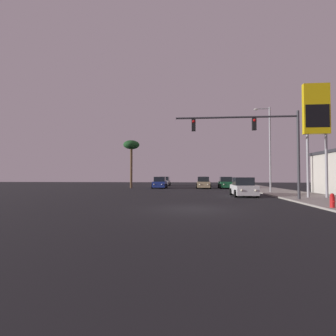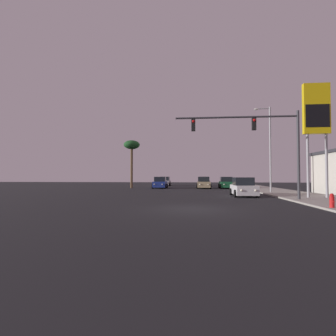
# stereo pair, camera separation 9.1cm
# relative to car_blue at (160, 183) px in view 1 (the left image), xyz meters

# --- Properties ---
(ground_plane) EXTENTS (120.00, 120.00, 0.00)m
(ground_plane) POSITION_rel_car_blue_xyz_m (4.74, -24.02, -0.76)
(ground_plane) COLOR black
(sidewalk_right) EXTENTS (5.00, 60.00, 0.12)m
(sidewalk_right) POSITION_rel_car_blue_xyz_m (14.24, -14.02, -0.70)
(sidewalk_right) COLOR #9E998E
(sidewalk_right) RESTS_ON ground
(car_blue) EXTENTS (2.04, 4.33, 1.68)m
(car_blue) POSITION_rel_car_blue_xyz_m (0.00, 0.00, 0.00)
(car_blue) COLOR navy
(car_blue) RESTS_ON ground
(car_tan) EXTENTS (2.04, 4.32, 1.68)m
(car_tan) POSITION_rel_car_blue_xyz_m (6.37, 0.04, 0.00)
(car_tan) COLOR tan
(car_tan) RESTS_ON ground
(car_green) EXTENTS (2.04, 4.33, 1.68)m
(car_green) POSITION_rel_car_blue_xyz_m (9.66, 0.42, 0.00)
(car_green) COLOR #195933
(car_green) RESTS_ON ground
(car_black) EXTENTS (2.04, 4.34, 1.68)m
(car_black) POSITION_rel_car_blue_xyz_m (6.78, 8.75, 0.00)
(car_black) COLOR black
(car_black) RESTS_ON ground
(car_white) EXTENTS (2.04, 4.31, 1.68)m
(car_white) POSITION_rel_car_blue_xyz_m (9.30, -14.44, 0.00)
(car_white) COLOR silver
(car_white) RESTS_ON ground
(car_silver) EXTENTS (2.04, 4.32, 1.68)m
(car_silver) POSITION_rel_car_blue_xyz_m (-0.26, 9.13, 0.00)
(car_silver) COLOR #B7B7BC
(car_silver) RESTS_ON ground
(traffic_light_mast) EXTENTS (9.10, 0.36, 6.50)m
(traffic_light_mast) POSITION_rel_car_blue_xyz_m (9.76, -18.55, 4.05)
(traffic_light_mast) COLOR #38383D
(traffic_light_mast) RESTS_ON sidewalk_right
(street_lamp) EXTENTS (1.74, 0.24, 9.00)m
(street_lamp) POSITION_rel_car_blue_xyz_m (12.82, -10.01, 4.36)
(street_lamp) COLOR #99999E
(street_lamp) RESTS_ON sidewalk_right
(gas_station_sign) EXTENTS (2.00, 0.42, 9.00)m
(gas_station_sign) POSITION_rel_car_blue_xyz_m (14.50, -16.95, 5.86)
(gas_station_sign) COLOR #99999E
(gas_station_sign) RESTS_ON sidewalk_right
(fire_hydrant) EXTENTS (0.24, 0.34, 0.76)m
(fire_hydrant) POSITION_rel_car_blue_xyz_m (12.16, -23.68, -0.27)
(fire_hydrant) COLOR red
(fire_hydrant) RESTS_ON sidewalk_right
(palm_tree_mid) EXTENTS (2.40, 2.40, 7.14)m
(palm_tree_mid) POSITION_rel_car_blue_xyz_m (-4.29, -0.02, 5.40)
(palm_tree_mid) COLOR brown
(palm_tree_mid) RESTS_ON ground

